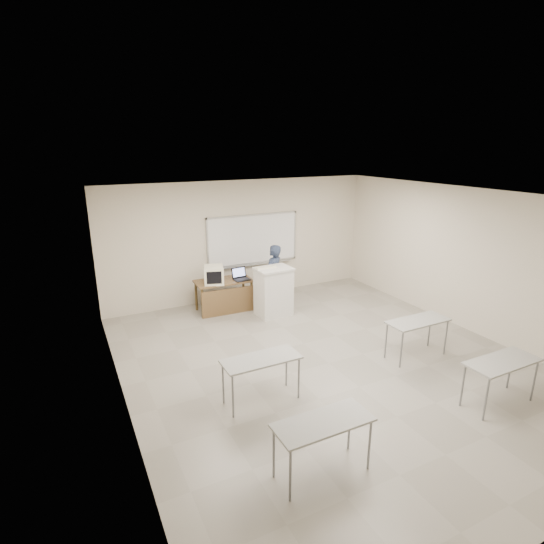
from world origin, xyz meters
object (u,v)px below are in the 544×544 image
laptop (241,277)px  mouse (244,276)px  crt_monitor (214,275)px  keyboard (266,267)px  whiteboard (253,240)px  podium (274,292)px  presenter (273,276)px  instructor_desk (225,291)px

laptop → mouse: 0.23m
crt_monitor → keyboard: bearing=-13.9°
keyboard → crt_monitor: bearing=148.5°
whiteboard → laptop: whiteboard is taller
podium → laptop: bearing=124.4°
podium → presenter: presenter is taller
instructor_desk → keyboard: (0.77, -0.61, 0.63)m
mouse → laptop: bearing=-137.7°
whiteboard → keyboard: bearing=-102.6°
instructor_desk → laptop: bearing=0.4°
podium → crt_monitor: size_ratio=2.33×
mouse → whiteboard: bearing=42.6°
crt_monitor → mouse: 0.83m
whiteboard → podium: size_ratio=2.17×
instructor_desk → podium: 1.15m
instructor_desk → mouse: size_ratio=12.70×
laptop → whiteboard: bearing=44.9°
whiteboard → instructor_desk: size_ratio=1.87×
laptop → presenter: presenter is taller
presenter → instructor_desk: bearing=-41.9°
instructor_desk → laptop: size_ratio=3.60×
keyboard → presenter: presenter is taller
whiteboard → keyboard: size_ratio=5.15×
whiteboard → crt_monitor: size_ratio=5.06×
whiteboard → podium: bearing=-96.3°
whiteboard → mouse: whiteboard is taller
whiteboard → keyboard: whiteboard is taller
instructor_desk → podium: size_ratio=1.16×
instructor_desk → presenter: presenter is taller
mouse → keyboard: 0.89m
keyboard → presenter: 0.65m
mouse → presenter: 0.72m
crt_monitor → presenter: size_ratio=0.31×
podium → keyboard: 0.61m
crt_monitor → laptop: bearing=14.8°
instructor_desk → keyboard: 1.17m
podium → laptop: size_ratio=3.10×
keyboard → presenter: (0.38, 0.37, -0.37)m
podium → presenter: (0.23, 0.45, 0.21)m
whiteboard → laptop: bearing=-130.9°
podium → keyboard: size_ratio=2.37×
podium → whiteboard: bearing=80.5°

